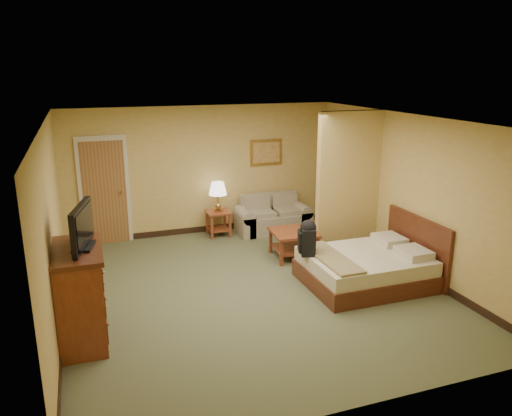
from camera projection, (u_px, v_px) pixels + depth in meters
name	position (u px, v px, depth m)	size (l,w,h in m)	color
floor	(252.00, 289.00, 7.73)	(6.00, 6.00, 0.00)	#555C3B
ceiling	(251.00, 120.00, 7.02)	(6.00, 6.00, 0.00)	white
back_wall	(203.00, 171.00, 10.10)	(5.50, 0.02, 2.60)	tan
left_wall	(52.00, 228.00, 6.50)	(0.02, 6.00, 2.60)	tan
right_wall	(408.00, 194.00, 8.26)	(0.02, 6.00, 2.60)	tan
partition	(348.00, 184.00, 8.91)	(1.20, 0.15, 2.60)	tan
door	(105.00, 191.00, 9.52)	(0.94, 0.16, 2.10)	beige
baseboard	(205.00, 229.00, 10.43)	(5.50, 0.02, 0.12)	black
loveseat	(273.00, 219.00, 10.43)	(1.52, 0.71, 0.77)	gray
side_table	(218.00, 220.00, 10.11)	(0.47, 0.47, 0.52)	maroon
table_lamp	(218.00, 189.00, 9.94)	(0.36, 0.36, 0.60)	#9F713A
coffee_table	(293.00, 239.00, 8.94)	(0.83, 0.83, 0.50)	maroon
wall_picture	(266.00, 152.00, 10.43)	(0.70, 0.04, 0.55)	#B78E3F
dresser	(80.00, 295.00, 6.12)	(0.60, 1.15, 1.23)	maroon
tv	(82.00, 228.00, 5.92)	(0.30, 0.86, 0.53)	black
bed	(369.00, 267.00, 7.88)	(1.91, 1.57, 1.02)	#491E11
backpack	(308.00, 236.00, 7.73)	(0.30, 0.37, 0.55)	black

